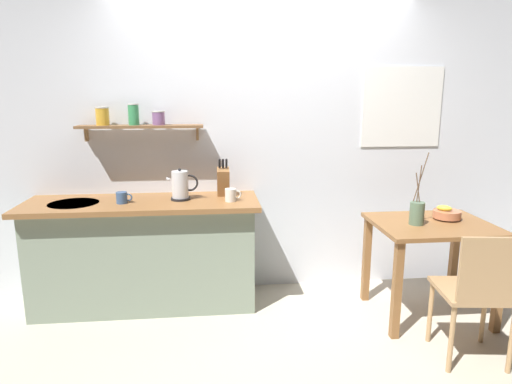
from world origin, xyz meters
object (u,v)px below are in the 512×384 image
at_px(coffee_mug_by_sink, 122,198).
at_px(twig_vase, 417,212).
at_px(coffee_mug_spare, 231,195).
at_px(knife_block, 223,181).
at_px(dining_chair_near, 479,289).
at_px(dining_table, 431,240).
at_px(electric_kettle, 181,186).
at_px(fruit_bowl, 447,214).

bearing_deg(coffee_mug_by_sink, twig_vase, -9.16).
bearing_deg(coffee_mug_spare, twig_vase, -13.84).
bearing_deg(knife_block, dining_chair_near, -36.83).
distance_m(dining_table, coffee_mug_by_sink, 2.39).
xyz_separation_m(dining_chair_near, knife_block, (-1.55, 1.16, 0.50)).
relative_size(knife_block, coffee_mug_spare, 2.44).
height_order(dining_chair_near, knife_block, knife_block).
bearing_deg(knife_block, dining_table, -17.92).
bearing_deg(electric_kettle, coffee_mug_spare, -13.55).
xyz_separation_m(dining_table, twig_vase, (-0.14, -0.03, 0.23)).
distance_m(twig_vase, coffee_mug_by_sink, 2.23).
distance_m(dining_table, fruit_bowl, 0.25).
relative_size(dining_chair_near, knife_block, 2.85).
height_order(electric_kettle, coffee_mug_by_sink, electric_kettle).
xyz_separation_m(twig_vase, electric_kettle, (-1.76, 0.43, 0.15)).
bearing_deg(fruit_bowl, dining_chair_near, -102.64).
xyz_separation_m(fruit_bowl, knife_block, (-1.72, 0.43, 0.21)).
height_order(dining_chair_near, coffee_mug_by_sink, coffee_mug_by_sink).
bearing_deg(twig_vase, dining_table, 11.46).
bearing_deg(fruit_bowl, dining_table, -152.58).
distance_m(dining_table, coffee_mug_spare, 1.58).
bearing_deg(electric_kettle, coffee_mug_by_sink, -170.18).
relative_size(dining_table, electric_kettle, 3.43).
xyz_separation_m(fruit_bowl, electric_kettle, (-2.06, 0.32, 0.20)).
relative_size(fruit_bowl, twig_vase, 0.38).
relative_size(fruit_bowl, electric_kettle, 0.81).
bearing_deg(twig_vase, coffee_mug_spare, 166.16).
xyz_separation_m(dining_chair_near, coffee_mug_by_sink, (-2.34, 0.98, 0.42)).
bearing_deg(knife_block, electric_kettle, -163.08).
height_order(fruit_bowl, electric_kettle, electric_kettle).
xyz_separation_m(electric_kettle, coffee_mug_spare, (0.39, -0.09, -0.06)).
bearing_deg(electric_kettle, fruit_bowl, -8.93).
relative_size(knife_block, coffee_mug_by_sink, 2.56).
xyz_separation_m(twig_vase, knife_block, (-1.42, 0.54, 0.16)).
bearing_deg(dining_table, electric_kettle, 168.06).
xyz_separation_m(dining_table, coffee_mug_by_sink, (-2.35, 0.33, 0.31)).
bearing_deg(knife_block, twig_vase, -20.63).
bearing_deg(coffee_mug_spare, fruit_bowl, -7.83).
height_order(dining_table, twig_vase, twig_vase).
relative_size(fruit_bowl, coffee_mug_by_sink, 1.70).
height_order(twig_vase, knife_block, twig_vase).
bearing_deg(dining_table, coffee_mug_by_sink, 172.09).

